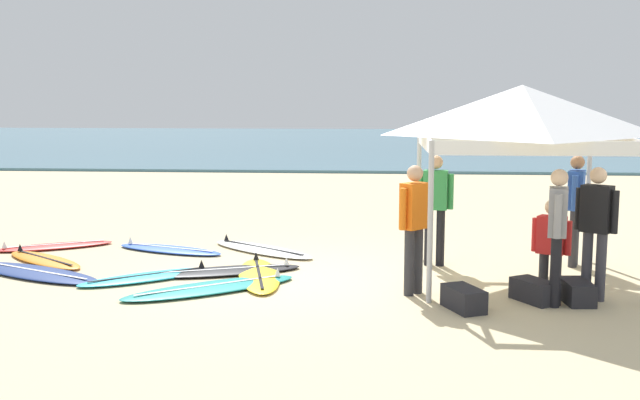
{
  "coord_description": "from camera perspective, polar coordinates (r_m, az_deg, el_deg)",
  "views": [
    {
      "loc": [
        1.13,
        -10.26,
        2.56
      ],
      "look_at": [
        0.26,
        1.09,
        1.0
      ],
      "focal_mm": 41.53,
      "sensor_mm": 36.0,
      "label": 1
    }
  ],
  "objects": [
    {
      "name": "ground_plane",
      "position": [
        10.63,
        -1.87,
        -6.13
      ],
      "size": [
        80.0,
        80.0,
        0.0
      ],
      "primitive_type": "plane",
      "color": "beige"
    },
    {
      "name": "sea",
      "position": [
        43.53,
        2.9,
        4.49
      ],
      "size": [
        80.0,
        36.0,
        0.1
      ],
      "primitive_type": "cube",
      "color": "teal",
      "rests_on": "ground"
    },
    {
      "name": "canopy_tent",
      "position": [
        10.7,
        15.28,
        6.6
      ],
      "size": [
        2.77,
        2.77,
        2.75
      ],
      "color": "#B7B7BC",
      "rests_on": "ground"
    },
    {
      "name": "surfboard_red",
      "position": [
        13.6,
        -19.82,
        -3.36
      ],
      "size": [
        1.95,
        1.4,
        0.19
      ],
      "color": "red",
      "rests_on": "ground"
    },
    {
      "name": "surfboard_blue",
      "position": [
        12.79,
        -11.54,
        -3.74
      ],
      "size": [
        2.07,
        1.2,
        0.19
      ],
      "color": "blue",
      "rests_on": "ground"
    },
    {
      "name": "surfboard_navy",
      "position": [
        11.65,
        -21.12,
        -5.24
      ],
      "size": [
        2.57,
        1.72,
        0.19
      ],
      "color": "navy",
      "rests_on": "ground"
    },
    {
      "name": "surfboard_cyan",
      "position": [
        10.91,
        -13.07,
        -5.77
      ],
      "size": [
        1.94,
        1.63,
        0.19
      ],
      "color": "#23B2CC",
      "rests_on": "ground"
    },
    {
      "name": "surfboard_yellow",
      "position": [
        10.77,
        -4.73,
        -5.77
      ],
      "size": [
        1.02,
        2.24,
        0.19
      ],
      "color": "yellow",
      "rests_on": "ground"
    },
    {
      "name": "surfboard_white",
      "position": [
        12.57,
        -4.48,
        -3.8
      ],
      "size": [
        2.14,
        1.81,
        0.19
      ],
      "color": "white",
      "rests_on": "ground"
    },
    {
      "name": "surfboard_teal",
      "position": [
        10.14,
        -8.38,
        -6.69
      ],
      "size": [
        2.41,
        1.98,
        0.19
      ],
      "color": "#19847F",
      "rests_on": "ground"
    },
    {
      "name": "surfboard_black",
      "position": [
        11.07,
        -7.19,
        -5.44
      ],
      "size": [
        2.3,
        1.36,
        0.19
      ],
      "color": "black",
      "rests_on": "ground"
    },
    {
      "name": "surfboard_orange",
      "position": [
        12.51,
        -20.48,
        -4.33
      ],
      "size": [
        1.86,
        1.58,
        0.19
      ],
      "color": "orange",
      "rests_on": "ground"
    },
    {
      "name": "person_green",
      "position": [
        11.45,
        8.87,
        -0.18
      ],
      "size": [
        0.54,
        0.28,
        1.71
      ],
      "color": "black",
      "rests_on": "ground"
    },
    {
      "name": "person_blue",
      "position": [
        11.94,
        19.1,
        -0.19
      ],
      "size": [
        0.33,
        0.52,
        1.71
      ],
      "color": "#2D2D33",
      "rests_on": "ground"
    },
    {
      "name": "person_orange",
      "position": [
        9.72,
        7.27,
        -1.56
      ],
      "size": [
        0.41,
        0.43,
        1.71
      ],
      "color": "#2D2D33",
      "rests_on": "ground"
    },
    {
      "name": "person_black",
      "position": [
        10.01,
        20.49,
        -1.72
      ],
      "size": [
        0.45,
        0.39,
        1.71
      ],
      "color": "#383842",
      "rests_on": "ground"
    },
    {
      "name": "person_grey",
      "position": [
        9.58,
        17.82,
        -2.02
      ],
      "size": [
        0.3,
        0.54,
        1.71
      ],
      "color": "black",
      "rests_on": "ground"
    },
    {
      "name": "person_red",
      "position": [
        10.63,
        17.4,
        -2.87
      ],
      "size": [
        0.48,
        0.38,
        1.2
      ],
      "color": "#2D2D33",
      "rests_on": "ground"
    },
    {
      "name": "gear_bag_near_tent",
      "position": [
        9.95,
        19.15,
        -6.7
      ],
      "size": [
        0.37,
        0.62,
        0.28
      ],
      "primitive_type": "cube",
      "rotation": [
        0.0,
        0.0,
        1.65
      ],
      "color": "#232328",
      "rests_on": "ground"
    },
    {
      "name": "gear_bag_by_pole",
      "position": [
        9.27,
        11.01,
        -7.48
      ],
      "size": [
        0.54,
        0.68,
        0.28
      ],
      "primitive_type": "cube",
      "rotation": [
        0.0,
        0.0,
        1.99
      ],
      "color": "#232328",
      "rests_on": "ground"
    },
    {
      "name": "gear_bag_on_sand",
      "position": [
        9.84,
        16.19,
        -6.75
      ],
      "size": [
        0.59,
        0.68,
        0.28
      ],
      "primitive_type": "cube",
      "rotation": [
        0.0,
        0.0,
        2.12
      ],
      "color": "#232328",
      "rests_on": "ground"
    }
  ]
}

